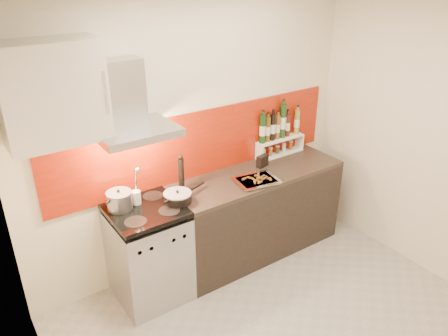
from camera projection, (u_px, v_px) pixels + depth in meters
floor at (290, 336)px, 3.57m from camera, size 3.40×3.40×0.00m
back_wall at (197, 136)px, 4.05m from camera, size 3.40×0.02×2.60m
left_wall at (49, 294)px, 2.14m from camera, size 0.02×2.80×2.60m
right_wall at (442, 144)px, 3.88m from camera, size 0.02×2.80×2.60m
backsplash at (202, 143)px, 4.10m from camera, size 3.00×0.02×0.64m
range_stove at (149, 254)px, 3.84m from camera, size 0.60×0.60×0.91m
counter at (256, 213)px, 4.45m from camera, size 1.80×0.60×0.90m
range_hood at (129, 108)px, 3.38m from camera, size 0.62×0.50×0.61m
upper_cabinet at (52, 93)px, 3.00m from camera, size 0.70×0.35×0.72m
stock_pot at (120, 201)px, 3.59m from camera, size 0.21×0.21×0.18m
saute_pan at (178, 197)px, 3.72m from camera, size 0.45×0.24×0.11m
utensil_jar at (137, 193)px, 3.66m from camera, size 0.08×0.12×0.37m
pepper_mill at (181, 173)px, 3.88m from camera, size 0.05×0.05×0.34m
step_shelf at (278, 133)px, 4.56m from camera, size 0.58×0.16×0.55m
caddy_box at (262, 161)px, 4.37m from camera, size 0.14×0.09×0.12m
baking_tray at (257, 180)px, 4.08m from camera, size 0.44×0.36×0.03m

